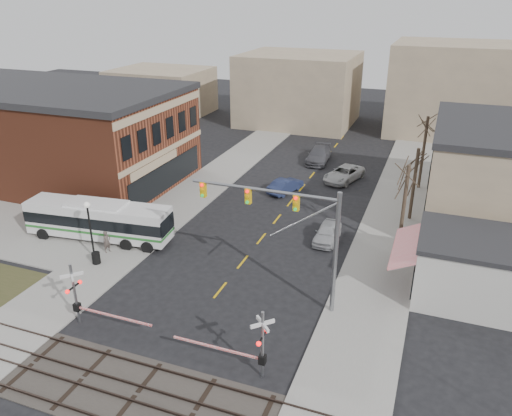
{
  "coord_description": "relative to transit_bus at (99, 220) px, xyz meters",
  "views": [
    {
      "loc": [
        12.16,
        -23.54,
        18.35
      ],
      "look_at": [
        0.24,
        8.15,
        3.5
      ],
      "focal_mm": 35.0,
      "sensor_mm": 36.0,
      "label": 1
    }
  ],
  "objects": [
    {
      "name": "rr_crossing_west",
      "position": [
        5.97,
        -9.6,
        0.26
      ],
      "size": [
        5.6,
        1.36,
        4.0
      ],
      "color": "gray",
      "rests_on": "ground"
    },
    {
      "name": "brick_building",
      "position": [
        -14.97,
        10.56,
        3.1
      ],
      "size": [
        30.4,
        15.4,
        9.6
      ],
      "color": "brown",
      "rests_on": "ground"
    },
    {
      "name": "trash_bin",
      "position": [
        2.22,
        -3.5,
        -1.16
      ],
      "size": [
        0.6,
        0.6,
        0.86
      ],
      "primitive_type": "cylinder",
      "color": "black",
      "rests_on": "sidewalk_west"
    },
    {
      "name": "pedestrian_far",
      "position": [
        2.69,
        0.92,
        -0.85
      ],
      "size": [
        0.91,
        0.85,
        1.48
      ],
      "primitive_type": "imported",
      "rotation": [
        0.0,
        0.0,
        0.54
      ],
      "color": "#353F5E",
      "rests_on": "sidewalk_west"
    },
    {
      "name": "sidewalk_west",
      "position": [
        2.52,
        14.56,
        -1.65
      ],
      "size": [
        5.0,
        60.0,
        0.12
      ],
      "primitive_type": "cube",
      "color": "gray",
      "rests_on": "ground"
    },
    {
      "name": "rail_tracks",
      "position": [
        12.02,
        -13.44,
        -1.59
      ],
      "size": [
        160.0,
        3.91,
        0.14
      ],
      "color": "#2D231E",
      "rests_on": "ground"
    },
    {
      "name": "car_a",
      "position": [
        17.02,
        6.13,
        -0.99
      ],
      "size": [
        1.7,
        4.22,
        1.44
      ],
      "primitive_type": "imported",
      "rotation": [
        0.0,
        0.0,
        0.0
      ],
      "color": "#9E9FA3",
      "rests_on": "ground"
    },
    {
      "name": "car_b",
      "position": [
        10.8,
        14.86,
        -1.0
      ],
      "size": [
        2.79,
        4.56,
        1.42
      ],
      "primitive_type": "imported",
      "rotation": [
        0.0,
        0.0,
        2.82
      ],
      "color": "#1C2546",
      "rests_on": "ground"
    },
    {
      "name": "transit_bus",
      "position": [
        0.0,
        0.0,
        0.0
      ],
      "size": [
        11.91,
        3.85,
        3.01
      ],
      "color": "silver",
      "rests_on": "ground"
    },
    {
      "name": "sidewalk_east",
      "position": [
        21.52,
        14.56,
        -1.65
      ],
      "size": [
        5.0,
        60.0,
        0.12
      ],
      "primitive_type": "cube",
      "color": "gray",
      "rests_on": "ground"
    },
    {
      "name": "pedestrian_near",
      "position": [
        1.95,
        -1.78,
        -0.73
      ],
      "size": [
        0.6,
        0.73,
        1.72
      ],
      "primitive_type": "imported",
      "rotation": [
        0.0,
        0.0,
        1.22
      ],
      "color": "#4C423D",
      "rests_on": "sidewalk_west"
    },
    {
      "name": "tree_east_b",
      "position": [
        22.82,
        12.56,
        1.56
      ],
      "size": [
        0.28,
        0.28,
        6.3
      ],
      "color": "#382B21",
      "rests_on": "sidewalk_east"
    },
    {
      "name": "tree_east_c",
      "position": [
        23.02,
        20.56,
        2.01
      ],
      "size": [
        0.28,
        0.28,
        7.2
      ],
      "color": "#382B21",
      "rests_on": "sidewalk_east"
    },
    {
      "name": "ballast_strip",
      "position": [
        12.02,
        -13.44,
        -1.68
      ],
      "size": [
        160.0,
        5.0,
        0.06
      ],
      "primitive_type": "cube",
      "color": "#332D28",
      "rests_on": "ground"
    },
    {
      "name": "car_c",
      "position": [
        15.52,
        20.06,
        -0.96
      ],
      "size": [
        4.03,
        5.94,
        1.51
      ],
      "primitive_type": "imported",
      "rotation": [
        0.0,
        0.0,
        -0.31
      ],
      "color": "#B8B8B8",
      "rests_on": "ground"
    },
    {
      "name": "rr_crossing_east",
      "position": [
        16.97,
        -10.02,
        0.26
      ],
      "size": [
        5.6,
        1.36,
        4.0
      ],
      "color": "gray",
      "rests_on": "ground"
    },
    {
      "name": "tree_east_a",
      "position": [
        22.52,
        6.56,
        1.78
      ],
      "size": [
        0.28,
        0.28,
        6.75
      ],
      "color": "#382B21",
      "rests_on": "sidewalk_east"
    },
    {
      "name": "car_d",
      "position": [
        11.51,
        25.26,
        -0.88
      ],
      "size": [
        2.7,
        5.84,
        1.65
      ],
      "primitive_type": "imported",
      "rotation": [
        0.0,
        0.0,
        0.07
      ],
      "color": "#47474C",
      "rests_on": "ground"
    },
    {
      "name": "street_lamp",
      "position": [
        1.5,
        -2.82,
        1.58
      ],
      "size": [
        0.44,
        0.44,
        4.45
      ],
      "color": "black",
      "rests_on": "sidewalk_west"
    },
    {
      "name": "ground",
      "position": [
        12.02,
        -5.44,
        -1.71
      ],
      "size": [
        160.0,
        160.0,
        0.0
      ],
      "primitive_type": "plane",
      "color": "black",
      "rests_on": "ground"
    },
    {
      "name": "plaza_west",
      "position": [
        -9.98,
        -0.44,
        -1.66
      ],
      "size": [
        20.0,
        10.0,
        0.11
      ],
      "primitive_type": "cube",
      "color": "gray",
      "rests_on": "ground"
    },
    {
      "name": "traffic_signal_mast",
      "position": [
        16.88,
        -3.21,
        3.99
      ],
      "size": [
        9.3,
        0.3,
        8.0
      ],
      "color": "gray",
      "rests_on": "ground"
    },
    {
      "name": "awning_shop",
      "position": [
        27.99,
        1.56,
        0.45
      ],
      "size": [
        9.74,
        6.2,
        4.3
      ],
      "color": "beige",
      "rests_on": "ground"
    }
  ]
}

